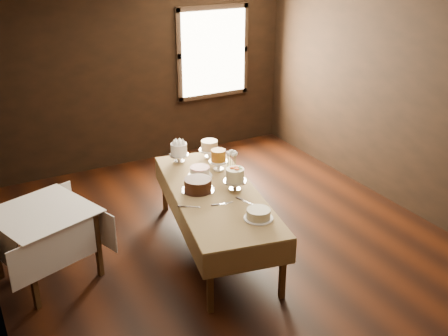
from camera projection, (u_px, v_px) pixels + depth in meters
floor at (232, 249)px, 6.18m from camera, size 5.00×6.00×0.01m
wall_back at (135, 74)px, 8.02m from camera, size 5.00×0.02×2.80m
wall_right at (407, 102)px, 6.70m from camera, size 0.02×6.00×2.80m
window at (214, 53)px, 8.45m from camera, size 1.10×0.05×1.30m
display_table at (215, 196)px, 5.94m from camera, size 1.35×2.47×0.72m
side_table at (43, 220)px, 5.42m from camera, size 1.18×1.18×0.78m
cake_meringue at (179, 153)px, 6.63m from camera, size 0.27×0.27×0.26m
cake_speckled at (209, 150)px, 6.78m from camera, size 0.29×0.29×0.24m
cake_lattice at (200, 172)px, 6.27m from camera, size 0.32×0.32×0.11m
cake_caramel at (218, 161)px, 6.41m from camera, size 0.23×0.23×0.27m
cake_chocolate at (198, 185)px, 5.92m from camera, size 0.37×0.37×0.14m
cake_flowers at (235, 180)px, 5.92m from camera, size 0.26×0.26×0.27m
cake_cream at (258, 214)px, 5.35m from camera, size 0.34×0.34×0.10m
cake_server_a at (226, 203)px, 5.66m from camera, size 0.24×0.06×0.01m
cake_server_b at (248, 202)px, 5.68m from camera, size 0.10×0.24×0.01m
cake_server_c at (208, 181)px, 6.16m from camera, size 0.11×0.23×0.01m
cake_server_d at (235, 179)px, 6.21m from camera, size 0.23×0.13×0.01m
cake_server_e at (193, 207)px, 5.59m from camera, size 0.21×0.15×0.01m
flower_vase at (232, 172)px, 6.25m from camera, size 0.16×0.16×0.12m
flower_bouquet at (232, 158)px, 6.17m from camera, size 0.14×0.14×0.20m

